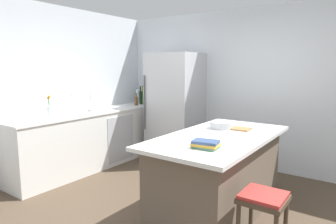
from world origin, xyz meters
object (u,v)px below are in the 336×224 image
at_px(paper_towel_roll, 91,103).
at_px(cookbook_stack, 206,144).
at_px(syrup_bottle, 136,101).
at_px(kitchen_island, 218,174).
at_px(olive_oil_bottle, 143,97).
at_px(soda_bottle, 137,98).
at_px(flower_vase, 49,110).
at_px(refrigerator, 175,107).
at_px(bar_stool, 263,207).
at_px(wine_bottle, 141,97).
at_px(cutting_board, 238,129).
at_px(mixing_bowl, 221,125).
at_px(sink_faucet, 73,103).

bearing_deg(paper_towel_roll, cookbook_stack, -18.01).
distance_m(paper_towel_roll, syrup_bottle, 1.00).
height_order(kitchen_island, paper_towel_roll, paper_towel_roll).
xyz_separation_m(olive_oil_bottle, soda_bottle, (0.03, -0.19, -0.01)).
height_order(flower_vase, soda_bottle, flower_vase).
distance_m(refrigerator, flower_vase, 2.11).
xyz_separation_m(bar_stool, soda_bottle, (-3.11, 1.97, 0.55)).
relative_size(wine_bottle, cutting_board, 1.13).
bearing_deg(mixing_bowl, bar_stool, -48.44).
xyz_separation_m(syrup_bottle, cutting_board, (2.39, -0.85, -0.11)).
distance_m(soda_bottle, syrup_bottle, 0.12).
xyz_separation_m(refrigerator, flower_vase, (-0.87, -1.92, 0.10)).
height_order(flower_vase, cookbook_stack, flower_vase).
xyz_separation_m(bar_stool, flower_vase, (-3.11, 0.09, 0.54)).
relative_size(refrigerator, paper_towel_roll, 6.08).
height_order(paper_towel_roll, mixing_bowl, paper_towel_roll).
bearing_deg(paper_towel_roll, soda_bottle, 87.74).
height_order(paper_towel_roll, soda_bottle, soda_bottle).
height_order(flower_vase, syrup_bottle, flower_vase).
height_order(olive_oil_bottle, mixing_bowl, olive_oil_bottle).
xyz_separation_m(sink_faucet, cookbook_stack, (2.61, -0.50, -0.15)).
height_order(refrigerator, soda_bottle, refrigerator).
bearing_deg(kitchen_island, paper_towel_roll, 173.59).
distance_m(sink_faucet, paper_towel_roll, 0.34).
relative_size(sink_faucet, paper_towel_roll, 0.96).
bearing_deg(kitchen_island, flower_vase, -168.07).
xyz_separation_m(sink_faucet, soda_bottle, (0.07, 1.43, -0.03)).
bearing_deg(olive_oil_bottle, soda_bottle, -82.14).
relative_size(kitchen_island, wine_bottle, 5.50).
xyz_separation_m(refrigerator, sink_faucet, (-0.93, -1.47, 0.15)).
xyz_separation_m(olive_oil_bottle, cookbook_stack, (2.57, -2.12, -0.13)).
relative_size(sink_faucet, soda_bottle, 0.94).
height_order(refrigerator, wine_bottle, refrigerator).
distance_m(soda_bottle, mixing_bowl, 2.49).
height_order(wine_bottle, soda_bottle, wine_bottle).
relative_size(flower_vase, olive_oil_bottle, 0.92).
xyz_separation_m(syrup_bottle, cookbook_stack, (2.49, -1.84, -0.08)).
bearing_deg(sink_faucet, syrup_bottle, 84.72).
height_order(olive_oil_bottle, wine_bottle, same).
xyz_separation_m(kitchen_island, wine_bottle, (-2.42, 1.48, 0.61)).
height_order(cookbook_stack, cutting_board, cookbook_stack).
distance_m(wine_bottle, soda_bottle, 0.11).
distance_m(flower_vase, wine_bottle, 1.99).
distance_m(mixing_bowl, cutting_board, 0.20).
bearing_deg(olive_oil_bottle, paper_towel_roll, -90.76).
bearing_deg(cutting_board, mixing_bowl, -158.23).
height_order(bar_stool, cutting_board, cutting_board).
bearing_deg(paper_towel_roll, cutting_board, 3.29).
distance_m(flower_vase, cutting_board, 2.63).
relative_size(flower_vase, cutting_board, 1.04).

